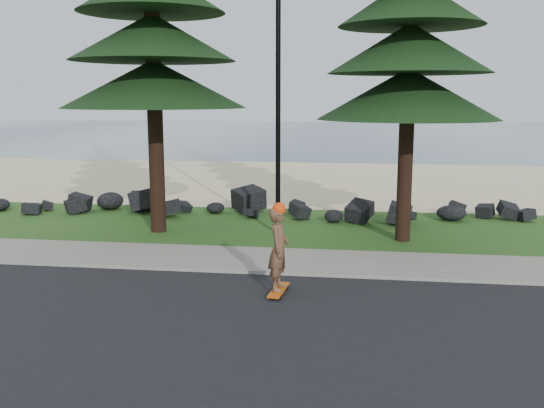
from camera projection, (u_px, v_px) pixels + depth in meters
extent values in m
plane|color=#295219|center=(261.00, 263.00, 14.37)|extent=(160.00, 160.00, 0.00)
cube|color=black|center=(218.00, 336.00, 9.98)|extent=(160.00, 7.00, 0.02)
cube|color=gray|center=(254.00, 272.00, 13.48)|extent=(160.00, 0.20, 0.10)
cube|color=slate|center=(262.00, 259.00, 14.55)|extent=(160.00, 2.00, 0.08)
cube|color=#D0B98B|center=(308.00, 180.00, 28.50)|extent=(160.00, 15.00, 0.01)
cube|color=#344B64|center=(335.00, 133.00, 64.10)|extent=(160.00, 58.00, 0.01)
cylinder|color=black|center=(151.00, 0.00, 16.62)|extent=(0.44, 0.44, 13.00)
cylinder|color=black|center=(411.00, 13.00, 15.57)|extent=(0.40, 0.40, 12.00)
cylinder|color=black|center=(278.00, 93.00, 16.78)|extent=(0.14, 0.14, 8.00)
cube|color=#C0510B|center=(279.00, 290.00, 12.07)|extent=(0.34, 1.01, 0.03)
imported|color=brown|center=(279.00, 249.00, 11.92)|extent=(0.46, 0.64, 1.66)
sphere|color=#F33B0D|center=(279.00, 209.00, 11.78)|extent=(0.26, 0.26, 0.26)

